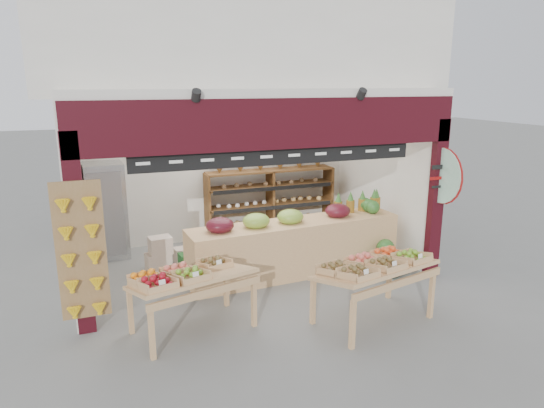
{
  "coord_description": "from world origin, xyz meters",
  "views": [
    {
      "loc": [
        -2.5,
        -7.37,
        3.21
      ],
      "look_at": [
        0.18,
        -0.2,
        1.28
      ],
      "focal_mm": 32.0,
      "sensor_mm": 36.0,
      "label": 1
    }
  ],
  "objects": [
    {
      "name": "cardboard_stack",
      "position": [
        -1.34,
        0.75,
        0.24
      ],
      "size": [
        0.99,
        0.72,
        0.64
      ],
      "color": "silver",
      "rests_on": "ground"
    },
    {
      "name": "ground",
      "position": [
        0.0,
        0.0,
        0.0
      ],
      "size": [
        60.0,
        60.0,
        0.0
      ],
      "primitive_type": "plane",
      "color": "slate",
      "rests_on": "ground"
    },
    {
      "name": "banana_board",
      "position": [
        -2.73,
        -1.17,
        1.12
      ],
      "size": [
        0.6,
        0.15,
        1.8
      ],
      "color": "olive",
      "rests_on": "ground"
    },
    {
      "name": "refrigerator",
      "position": [
        -2.35,
        1.85,
        0.89
      ],
      "size": [
        0.74,
        0.74,
        1.79
      ],
      "primitive_type": "cube",
      "rotation": [
        0.0,
        0.0,
        0.07
      ],
      "color": "silver",
      "rests_on": "ground"
    },
    {
      "name": "display_table_left",
      "position": [
        -1.53,
        -1.51,
        0.77
      ],
      "size": [
        1.71,
        1.22,
        0.99
      ],
      "color": "tan",
      "rests_on": "ground"
    },
    {
      "name": "shop_structure",
      "position": [
        0.0,
        1.61,
        3.92
      ],
      "size": [
        6.36,
        5.12,
        5.4
      ],
      "color": "silver",
      "rests_on": "ground"
    },
    {
      "name": "display_table_right",
      "position": [
        0.94,
        -2.12,
        0.8
      ],
      "size": [
        1.76,
        1.23,
        1.02
      ],
      "color": "tan",
      "rests_on": "ground"
    },
    {
      "name": "watermelon_pile",
      "position": [
        2.08,
        -0.66,
        0.19
      ],
      "size": [
        0.75,
        0.75,
        0.58
      ],
      "color": "#1B4A18",
      "rests_on": "ground"
    },
    {
      "name": "mid_counter",
      "position": [
        0.61,
        -0.16,
        0.51
      ],
      "size": [
        3.74,
        0.96,
        1.15
      ],
      "color": "tan",
      "rests_on": "ground"
    },
    {
      "name": "gift_sign",
      "position": [
        2.75,
        -1.15,
        1.75
      ],
      "size": [
        0.04,
        0.93,
        0.92
      ],
      "color": "#B4E2C5",
      "rests_on": "ground"
    },
    {
      "name": "back_shelving",
      "position": [
        0.93,
        1.9,
        1.11
      ],
      "size": [
        2.75,
        0.45,
        1.72
      ],
      "color": "brown",
      "rests_on": "ground"
    }
  ]
}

